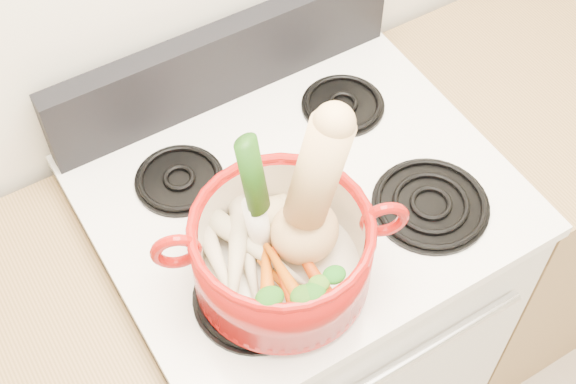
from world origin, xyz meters
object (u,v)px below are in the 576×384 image
squash (306,197)px  dutch_oven (282,252)px  stove_body (298,312)px  leek (257,201)px

squash → dutch_oven: bearing=-171.7°
stove_body → dutch_oven: 0.62m
stove_body → squash: size_ratio=2.99×
stove_body → leek: bearing=-145.7°
squash → leek: 0.08m
dutch_oven → leek: (-0.01, 0.05, 0.10)m
squash → leek: bearing=145.0°
stove_body → dutch_oven: bearing=-131.1°
stove_body → leek: (-0.15, -0.10, 0.68)m
dutch_oven → leek: leek is taller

